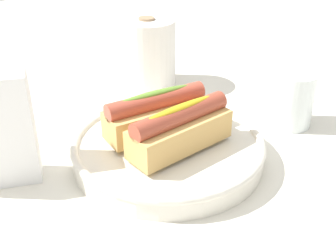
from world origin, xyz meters
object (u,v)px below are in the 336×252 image
serving_bowl (168,148)px  hotdog_back (157,114)px  paper_towel_roll (147,53)px  hotdog_front (180,129)px  water_glass (292,101)px

serving_bowl → hotdog_back: (-0.00, 0.03, 0.04)m
serving_bowl → paper_towel_roll: size_ratio=2.04×
serving_bowl → hotdog_back: size_ratio=1.80×
serving_bowl → hotdog_front: hotdog_front is taller
water_glass → hotdog_front: bearing=-174.2°
serving_bowl → hotdog_front: 0.05m
hotdog_front → serving_bowl: bearing=97.4°
hotdog_front → hotdog_back: 0.06m
serving_bowl → hotdog_front: (0.00, -0.03, 0.04)m
hotdog_front → paper_towel_roll: 0.30m
paper_towel_roll → water_glass: bearing=-64.0°
paper_towel_roll → hotdog_front: bearing=-108.2°
water_glass → paper_towel_roll: paper_towel_roll is taller
hotdog_front → water_glass: 0.23m
hotdog_front → hotdog_back: same height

